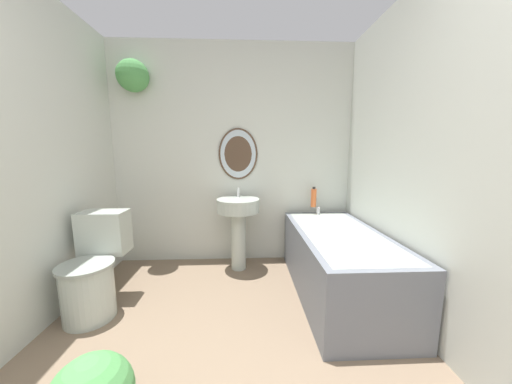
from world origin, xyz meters
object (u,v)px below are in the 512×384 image
object	(u,v)px
shampoo_bottle	(314,198)
bathtub	(338,262)
pedestal_sink	(238,218)
toilet	(94,269)

from	to	relation	value
shampoo_bottle	bathtub	bearing A→B (deg)	-85.99
pedestal_sink	bathtub	bearing A→B (deg)	-31.30
toilet	bathtub	world-z (taller)	toilet
shampoo_bottle	pedestal_sink	bearing A→B (deg)	-170.29
toilet	shampoo_bottle	distance (m)	2.15
toilet	bathtub	xyz separation A→B (m)	(1.98, 0.16, -0.05)
pedestal_sink	shampoo_bottle	distance (m)	0.87
shampoo_bottle	toilet	bearing A→B (deg)	-156.58
pedestal_sink	shampoo_bottle	size ratio (longest dim) A/B	3.85
pedestal_sink	shampoo_bottle	bearing A→B (deg)	9.71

